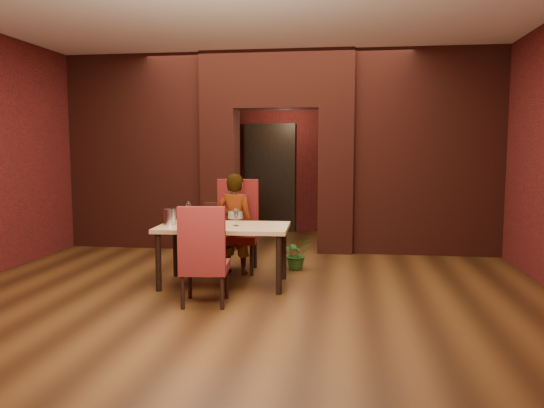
% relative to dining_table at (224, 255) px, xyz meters
% --- Properties ---
extents(floor, '(8.00, 8.00, 0.00)m').
position_rel_dining_table_xyz_m(floor, '(0.35, 0.35, -0.37)').
color(floor, '#492A12').
rests_on(floor, ground).
extents(ceiling, '(7.00, 8.00, 0.04)m').
position_rel_dining_table_xyz_m(ceiling, '(0.35, 0.35, 2.83)').
color(ceiling, silver).
rests_on(ceiling, ground).
extents(wall_back, '(7.00, 0.04, 3.20)m').
position_rel_dining_table_xyz_m(wall_back, '(0.35, 4.35, 1.23)').
color(wall_back, maroon).
rests_on(wall_back, ground).
extents(wall_front, '(7.00, 0.04, 3.20)m').
position_rel_dining_table_xyz_m(wall_front, '(0.35, -3.65, 1.23)').
color(wall_front, maroon).
rests_on(wall_front, ground).
extents(wall_left, '(0.04, 8.00, 3.20)m').
position_rel_dining_table_xyz_m(wall_left, '(-3.15, 0.35, 1.23)').
color(wall_left, maroon).
rests_on(wall_left, ground).
extents(pillar_left, '(0.55, 0.55, 2.30)m').
position_rel_dining_table_xyz_m(pillar_left, '(-0.60, 2.35, 0.78)').
color(pillar_left, maroon).
rests_on(pillar_left, ground).
extents(pillar_right, '(0.55, 0.55, 2.30)m').
position_rel_dining_table_xyz_m(pillar_right, '(1.30, 2.35, 0.78)').
color(pillar_right, maroon).
rests_on(pillar_right, ground).
extents(lintel, '(2.45, 0.55, 0.90)m').
position_rel_dining_table_xyz_m(lintel, '(0.35, 2.35, 2.38)').
color(lintel, maroon).
rests_on(lintel, ground).
extents(wing_wall_left, '(2.28, 0.35, 3.20)m').
position_rel_dining_table_xyz_m(wing_wall_left, '(-2.01, 2.35, 1.23)').
color(wing_wall_left, maroon).
rests_on(wing_wall_left, ground).
extents(wing_wall_right, '(2.28, 0.35, 3.20)m').
position_rel_dining_table_xyz_m(wing_wall_right, '(2.72, 2.35, 1.23)').
color(wing_wall_right, maroon).
rests_on(wing_wall_right, ground).
extents(vent_panel, '(0.40, 0.03, 0.50)m').
position_rel_dining_table_xyz_m(vent_panel, '(-0.60, 2.05, 0.18)').
color(vent_panel, '#98432C').
rests_on(vent_panel, ground).
extents(rear_door, '(0.90, 0.08, 2.10)m').
position_rel_dining_table_xyz_m(rear_door, '(-0.05, 4.29, 0.68)').
color(rear_door, black).
rests_on(rear_door, ground).
extents(rear_door_frame, '(1.02, 0.04, 2.22)m').
position_rel_dining_table_xyz_m(rear_door_frame, '(-0.05, 4.25, 0.68)').
color(rear_door_frame, black).
rests_on(rear_door_frame, ground).
extents(dining_table, '(1.60, 0.95, 0.74)m').
position_rel_dining_table_xyz_m(dining_table, '(0.00, 0.00, 0.00)').
color(dining_table, tan).
rests_on(dining_table, ground).
extents(chair_far, '(0.60, 0.60, 1.24)m').
position_rel_dining_table_xyz_m(chair_far, '(0.00, 0.72, 0.25)').
color(chair_far, maroon).
rests_on(chair_far, ground).
extents(chair_near, '(0.54, 0.54, 1.07)m').
position_rel_dining_table_xyz_m(chair_near, '(-0.02, -0.81, 0.17)').
color(chair_near, maroon).
rests_on(chair_near, ground).
extents(person_seated, '(0.53, 0.39, 1.34)m').
position_rel_dining_table_xyz_m(person_seated, '(0.02, 0.59, 0.30)').
color(person_seated, white).
rests_on(person_seated, ground).
extents(wine_glass_a, '(0.07, 0.07, 0.18)m').
position_rel_dining_table_xyz_m(wine_glass_a, '(-0.26, 0.05, 0.46)').
color(wine_glass_a, white).
rests_on(wine_glass_a, dining_table).
extents(wine_glass_b, '(0.08, 0.08, 0.20)m').
position_rel_dining_table_xyz_m(wine_glass_b, '(0.15, 0.01, 0.47)').
color(wine_glass_b, white).
rests_on(wine_glass_b, dining_table).
extents(wine_glass_c, '(0.08, 0.08, 0.19)m').
position_rel_dining_table_xyz_m(wine_glass_c, '(0.16, -0.04, 0.46)').
color(wine_glass_c, silver).
rests_on(wine_glass_c, dining_table).
extents(tasting_sheet, '(0.36, 0.33, 0.00)m').
position_rel_dining_table_xyz_m(tasting_sheet, '(-0.28, -0.09, 0.37)').
color(tasting_sheet, white).
rests_on(tasting_sheet, dining_table).
extents(wine_bucket, '(0.16, 0.16, 0.19)m').
position_rel_dining_table_xyz_m(wine_bucket, '(-0.67, -0.03, 0.47)').
color(wine_bucket, '#B3B4BA').
rests_on(wine_bucket, dining_table).
extents(water_bottle, '(0.06, 0.06, 0.27)m').
position_rel_dining_table_xyz_m(water_bottle, '(-0.48, 0.13, 0.50)').
color(water_bottle, white).
rests_on(water_bottle, dining_table).
extents(potted_plant, '(0.51, 0.49, 0.44)m').
position_rel_dining_table_xyz_m(potted_plant, '(0.80, 0.95, -0.15)').
color(potted_plant, '#275B1E').
rests_on(potted_plant, ground).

